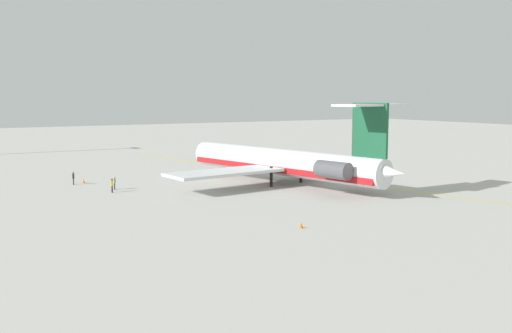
{
  "coord_description": "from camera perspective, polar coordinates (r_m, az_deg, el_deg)",
  "views": [
    {
      "loc": [
        -70.35,
        51.47,
        12.28
      ],
      "look_at": [
        -3.69,
        12.76,
        2.7
      ],
      "focal_mm": 39.84,
      "sensor_mm": 36.0,
      "label": 1
    }
  ],
  "objects": [
    {
      "name": "ground_crew_near_nose",
      "position": [
        82.91,
        -17.87,
        -0.96
      ],
      "size": [
        0.46,
        0.29,
        1.84
      ],
      "rotation": [
        0.0,
        0.0,
        1.69
      ],
      "color": "black",
      "rests_on": "ground"
    },
    {
      "name": "ground_crew_portside",
      "position": [
        74.8,
        -14.26,
        -1.68
      ],
      "size": [
        0.36,
        0.34,
        1.83
      ],
      "rotation": [
        0.0,
        0.0,
        3.97
      ],
      "color": "black",
      "rests_on": "ground"
    },
    {
      "name": "ground_crew_near_tail",
      "position": [
        104.74,
        5.38,
        0.92
      ],
      "size": [
        0.27,
        0.39,
        1.71
      ],
      "rotation": [
        0.0,
        0.0,
        0.51
      ],
      "color": "black",
      "rests_on": "ground"
    },
    {
      "name": "main_jetliner",
      "position": [
        78.93,
        3.06,
        0.42
      ],
      "size": [
        39.08,
        34.86,
        11.48
      ],
      "rotation": [
        0.0,
        0.0,
        0.22
      ],
      "color": "silver",
      "rests_on": "ground"
    },
    {
      "name": "taxiway_centreline",
      "position": [
        84.48,
        6.88,
        -1.32
      ],
      "size": [
        98.17,
        24.79,
        0.01
      ],
      "primitive_type": "cube",
      "rotation": [
        0.0,
        0.0,
        0.24
      ],
      "color": "gold",
      "rests_on": "ground"
    },
    {
      "name": "ground",
      "position": [
        88.03,
        5.99,
        -0.97
      ],
      "size": [
        335.72,
        335.72,
        0.0
      ],
      "primitive_type": "plane",
      "color": "#B7B5AD"
    },
    {
      "name": "safety_cone_nose",
      "position": [
        53.51,
        4.56,
        -5.9
      ],
      "size": [
        0.4,
        0.4,
        0.55
      ],
      "primitive_type": "cone",
      "color": "#EA590F",
      "rests_on": "ground"
    },
    {
      "name": "safety_cone_wingtip",
      "position": [
        84.22,
        -16.93,
        -1.42
      ],
      "size": [
        0.4,
        0.4,
        0.55
      ],
      "primitive_type": "cone",
      "color": "#EA590F",
      "rests_on": "ground"
    },
    {
      "name": "ground_crew_starboard",
      "position": [
        77.07,
        -14.03,
        -1.42
      ],
      "size": [
        0.41,
        0.29,
        1.83
      ],
      "rotation": [
        0.0,
        0.0,
        4.19
      ],
      "color": "black",
      "rests_on": "ground"
    }
  ]
}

